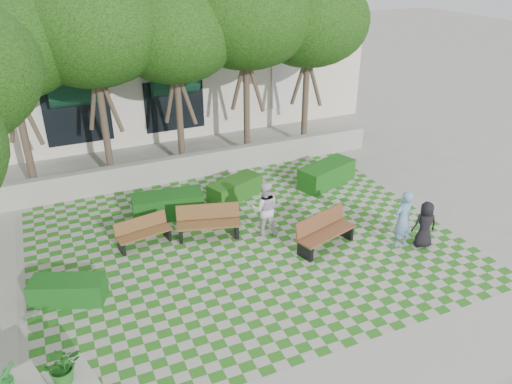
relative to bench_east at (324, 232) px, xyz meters
name	(u,v)px	position (x,y,z in m)	size (l,w,h in m)	color
ground	(262,263)	(-2.00, -0.03, -0.49)	(90.00, 90.00, 0.00)	gray
lawn	(247,245)	(-2.00, 0.97, -0.48)	(12.00, 12.00, 0.00)	#2B721E
retaining_wall	(193,165)	(-2.00, 6.17, -0.04)	(15.00, 0.36, 0.90)	#9E9B93
bench_east	(324,232)	(0.00, 0.00, 0.00)	(2.03, 1.16, 1.01)	brown
bench_mid	(208,222)	(-2.87, 1.89, -0.01)	(1.97, 1.11, 0.98)	brown
bench_west	(143,232)	(-4.75, 2.23, -0.09)	(1.65, 0.78, 0.83)	brown
hedge_east	(327,174)	(2.24, 3.56, -0.10)	(2.23, 0.89, 0.78)	#154D14
hedge_midright	(235,189)	(-1.21, 3.90, -0.15)	(1.94, 0.78, 0.68)	#1C4D14
hedge_midleft	(168,205)	(-3.65, 3.59, -0.10)	(2.22, 0.89, 0.78)	#124714
hedge_west	(68,290)	(-7.01, 0.43, -0.18)	(1.76, 0.71, 0.62)	#144C17
person_blue	(403,219)	(2.03, -0.86, 0.40)	(0.64, 0.42, 1.76)	#6896BD
person_dark	(425,225)	(2.62, -1.14, 0.22)	(0.69, 0.45, 1.42)	black
person_white	(265,208)	(-1.27, 1.35, 0.37)	(0.83, 0.65, 1.71)	silver
tree_row	(130,40)	(-3.86, 5.92, 4.69)	(17.70, 13.40, 7.41)	#47382B
building	(160,65)	(-1.07, 14.05, 2.03)	(18.00, 8.92, 5.15)	silver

